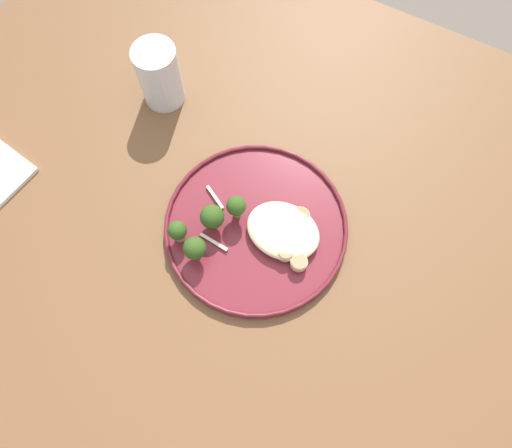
# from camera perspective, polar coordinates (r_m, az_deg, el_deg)

# --- Properties ---
(ground) EXTENTS (6.00, 6.00, 0.00)m
(ground) POSITION_cam_1_polar(r_m,az_deg,el_deg) (1.48, 2.04, -10.46)
(ground) COLOR #665B51
(wooden_dining_table) EXTENTS (1.40, 1.00, 0.74)m
(wooden_dining_table) POSITION_cam_1_polar(r_m,az_deg,el_deg) (0.84, 3.53, -2.04)
(wooden_dining_table) COLOR brown
(wooden_dining_table) RESTS_ON ground
(dinner_plate) EXTENTS (0.29, 0.29, 0.02)m
(dinner_plate) POSITION_cam_1_polar(r_m,az_deg,el_deg) (0.76, -0.00, -0.32)
(dinner_plate) COLOR maroon
(dinner_plate) RESTS_ON wooden_dining_table
(noodle_bed) EXTENTS (0.12, 0.09, 0.03)m
(noodle_bed) POSITION_cam_1_polar(r_m,az_deg,el_deg) (0.74, 3.50, -0.92)
(noodle_bed) COLOR beige
(noodle_bed) RESTS_ON dinner_plate
(seared_scallop_center_golden) EXTENTS (0.02, 0.02, 0.01)m
(seared_scallop_center_golden) POSITION_cam_1_polar(r_m,az_deg,el_deg) (0.74, 0.75, -1.37)
(seared_scallop_center_golden) COLOR beige
(seared_scallop_center_golden) RESTS_ON dinner_plate
(seared_scallop_rear_pale) EXTENTS (0.03, 0.03, 0.02)m
(seared_scallop_rear_pale) POSITION_cam_1_polar(r_m,az_deg,el_deg) (0.74, 3.07, -0.93)
(seared_scallop_rear_pale) COLOR beige
(seared_scallop_rear_pale) RESTS_ON dinner_plate
(seared_scallop_on_noodles) EXTENTS (0.03, 0.03, 0.02)m
(seared_scallop_on_noodles) POSITION_cam_1_polar(r_m,az_deg,el_deg) (0.73, 5.13, -4.61)
(seared_scallop_on_noodles) COLOR #E5C689
(seared_scallop_on_noodles) RESTS_ON dinner_plate
(seared_scallop_large_seared) EXTENTS (0.02, 0.02, 0.01)m
(seared_scallop_large_seared) POSITION_cam_1_polar(r_m,az_deg,el_deg) (0.74, 4.87, -2.01)
(seared_scallop_large_seared) COLOR #E5C689
(seared_scallop_large_seared) RESTS_ON dinner_plate
(seared_scallop_left_edge) EXTENTS (0.03, 0.03, 0.02)m
(seared_scallop_left_edge) POSITION_cam_1_polar(r_m,az_deg,el_deg) (0.75, 5.26, 0.85)
(seared_scallop_left_edge) COLOR #DBB77A
(seared_scallop_left_edge) RESTS_ON dinner_plate
(seared_scallop_front_small) EXTENTS (0.03, 0.03, 0.02)m
(seared_scallop_front_small) POSITION_cam_1_polar(r_m,az_deg,el_deg) (0.73, 3.55, -3.35)
(seared_scallop_front_small) COLOR #E5C689
(seared_scallop_front_small) RESTS_ON dinner_plate
(broccoli_floret_rear_charred) EXTENTS (0.03, 0.03, 0.05)m
(broccoli_floret_rear_charred) POSITION_cam_1_polar(r_m,az_deg,el_deg) (0.73, -2.36, 2.08)
(broccoli_floret_rear_charred) COLOR #7A994C
(broccoli_floret_rear_charred) RESTS_ON dinner_plate
(broccoli_floret_small_sprig) EXTENTS (0.04, 0.04, 0.05)m
(broccoli_floret_small_sprig) POSITION_cam_1_polar(r_m,az_deg,el_deg) (0.73, -5.23, 0.81)
(broccoli_floret_small_sprig) COLOR #7A994C
(broccoli_floret_small_sprig) RESTS_ON dinner_plate
(broccoli_floret_split_head) EXTENTS (0.03, 0.03, 0.05)m
(broccoli_floret_split_head) POSITION_cam_1_polar(r_m,az_deg,el_deg) (0.71, -7.29, -2.92)
(broccoli_floret_split_head) COLOR #7A994C
(broccoli_floret_split_head) RESTS_ON dinner_plate
(broccoli_floret_left_leaning) EXTENTS (0.03, 0.03, 0.05)m
(broccoli_floret_left_leaning) POSITION_cam_1_polar(r_m,az_deg,el_deg) (0.73, -9.30, -0.87)
(broccoli_floret_left_leaning) COLOR #89A356
(broccoli_floret_left_leaning) RESTS_ON dinner_plate
(onion_sliver_long_sliver) EXTENTS (0.04, 0.03, 0.00)m
(onion_sliver_long_sliver) POSITION_cam_1_polar(r_m,az_deg,el_deg) (0.77, -4.90, 3.21)
(onion_sliver_long_sliver) COLOR silver
(onion_sliver_long_sliver) RESTS_ON dinner_plate
(onion_sliver_short_strip) EXTENTS (0.05, 0.01, 0.00)m
(onion_sliver_short_strip) POSITION_cam_1_polar(r_m,az_deg,el_deg) (0.74, -5.05, -2.14)
(onion_sliver_short_strip) COLOR silver
(onion_sliver_short_strip) RESTS_ON dinner_plate
(water_glass) EXTENTS (0.07, 0.07, 0.11)m
(water_glass) POSITION_cam_1_polar(r_m,az_deg,el_deg) (0.86, -11.32, 16.67)
(water_glass) COLOR silver
(water_glass) RESTS_ON wooden_dining_table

